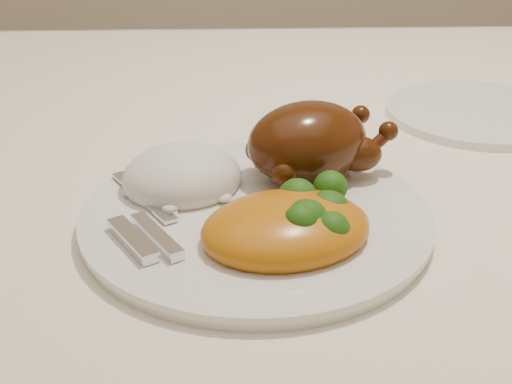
{
  "coord_description": "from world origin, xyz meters",
  "views": [
    {
      "loc": [
        -0.07,
        -0.75,
        1.09
      ],
      "look_at": [
        -0.05,
        -0.19,
        0.8
      ],
      "focal_mm": 50.0,
      "sensor_mm": 36.0,
      "label": 1
    }
  ],
  "objects_px": {
    "side_plate": "(478,113)",
    "dinner_plate": "(256,218)",
    "dining_table": "(296,218)",
    "roast_chicken": "(311,141)"
  },
  "relations": [
    {
      "from": "side_plate",
      "to": "roast_chicken",
      "type": "height_order",
      "value": "roast_chicken"
    },
    {
      "from": "side_plate",
      "to": "roast_chicken",
      "type": "bearing_deg",
      "value": -140.41
    },
    {
      "from": "side_plate",
      "to": "dining_table",
      "type": "bearing_deg",
      "value": -163.52
    },
    {
      "from": "dinner_plate",
      "to": "dining_table",
      "type": "bearing_deg",
      "value": 74.17
    },
    {
      "from": "dining_table",
      "to": "dinner_plate",
      "type": "distance_m",
      "value": 0.23
    },
    {
      "from": "dining_table",
      "to": "side_plate",
      "type": "relative_size",
      "value": 7.14
    },
    {
      "from": "dining_table",
      "to": "roast_chicken",
      "type": "bearing_deg",
      "value": -89.79
    },
    {
      "from": "side_plate",
      "to": "dinner_plate",
      "type": "bearing_deg",
      "value": -137.4
    },
    {
      "from": "dinner_plate",
      "to": "roast_chicken",
      "type": "distance_m",
      "value": 0.1
    },
    {
      "from": "dining_table",
      "to": "dinner_plate",
      "type": "height_order",
      "value": "dinner_plate"
    }
  ]
}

